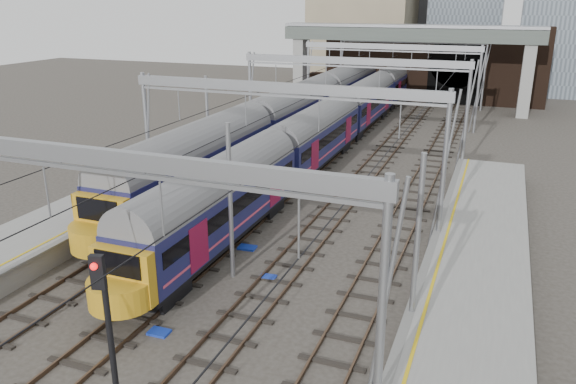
% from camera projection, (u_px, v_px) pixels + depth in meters
% --- Properties ---
extents(ground, '(160.00, 160.00, 0.00)m').
position_uv_depth(ground, '(212.00, 297.00, 23.40)').
color(ground, '#38332D').
rests_on(ground, ground).
extents(platform_left, '(4.32, 55.00, 1.12)m').
position_uv_depth(platform_left, '(59.00, 229.00, 28.87)').
color(platform_left, gray).
rests_on(platform_left, ground).
extents(platform_right, '(4.32, 47.00, 1.12)m').
position_uv_depth(platform_right, '(464.00, 359.00, 18.45)').
color(platform_right, gray).
rests_on(platform_right, ground).
extents(tracks, '(14.40, 80.00, 0.22)m').
position_uv_depth(tracks, '(321.00, 189.00, 36.64)').
color(tracks, '#4C3828').
rests_on(tracks, ground).
extents(overhead_line, '(16.80, 80.00, 8.00)m').
position_uv_depth(overhead_line, '(351.00, 76.00, 40.26)').
color(overhead_line, gray).
rests_on(overhead_line, ground).
extents(retaining_wall, '(28.00, 2.75, 9.00)m').
position_uv_depth(retaining_wall, '(427.00, 65.00, 67.41)').
color(retaining_wall, black).
rests_on(retaining_wall, ground).
extents(overbridge, '(28.00, 3.00, 9.25)m').
position_uv_depth(overbridge, '(408.00, 43.00, 61.69)').
color(overbridge, gray).
rests_on(overbridge, ground).
extents(train_main, '(2.65, 61.24, 4.61)m').
position_uv_depth(train_main, '(344.00, 117.00, 47.53)').
color(train_main, black).
rests_on(train_main, ground).
extents(train_second, '(2.97, 51.42, 5.05)m').
position_uv_depth(train_second, '(296.00, 113.00, 47.92)').
color(train_second, black).
rests_on(train_second, ground).
extents(signal_near_centre, '(0.42, 0.49, 5.43)m').
position_uv_depth(signal_near_centre, '(107.00, 321.00, 15.41)').
color(signal_near_centre, black).
rests_on(signal_near_centre, ground).
extents(equip_cover_a, '(0.80, 0.58, 0.09)m').
position_uv_depth(equip_cover_a, '(159.00, 332.00, 20.84)').
color(equip_cover_a, '#1734B1').
rests_on(equip_cover_a, ground).
extents(equip_cover_b, '(0.92, 0.68, 0.10)m').
position_uv_depth(equip_cover_b, '(247.00, 248.00, 27.96)').
color(equip_cover_b, '#1734B1').
rests_on(equip_cover_b, ground).
extents(equip_cover_c, '(0.77, 0.58, 0.09)m').
position_uv_depth(equip_cover_c, '(268.00, 277.00, 25.00)').
color(equip_cover_c, '#1734B1').
rests_on(equip_cover_c, ground).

